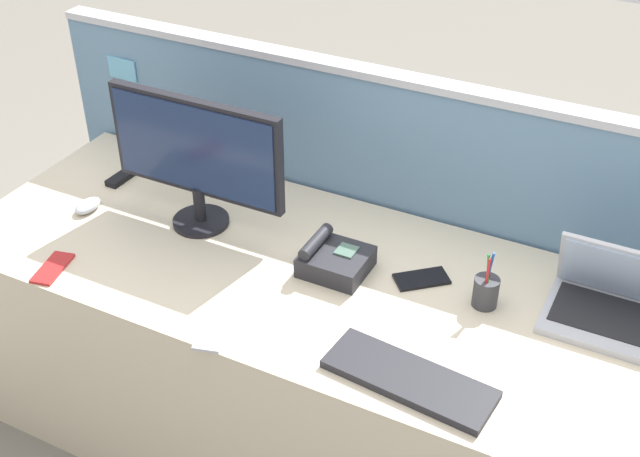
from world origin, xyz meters
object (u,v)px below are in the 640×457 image
desktop_monitor (196,154)px  keyboard_main (409,379)px  cell_phone_black_slab (422,279)px  desk_phone (334,260)px  cell_phone_silver_slab (214,331)px  tv_remote (127,174)px  laptop (621,304)px  pen_cup (486,291)px  computer_mouse_left_hand (88,206)px  cell_phone_red_case (53,268)px

desktop_monitor → keyboard_main: size_ratio=1.37×
cell_phone_black_slab → desk_phone: bearing=-115.3°
cell_phone_silver_slab → tv_remote: (-0.70, 0.53, 0.01)m
laptop → desk_phone: (-0.76, -0.15, -0.01)m
desktop_monitor → desk_phone: desktop_monitor is taller
desktop_monitor → keyboard_main: desktop_monitor is taller
tv_remote → laptop: bearing=2.4°
desk_phone → cell_phone_black_slab: bearing=15.8°
tv_remote → pen_cup: bearing=-2.2°
computer_mouse_left_hand → cell_phone_red_case: (0.12, -0.29, -0.01)m
computer_mouse_left_hand → cell_phone_black_slab: bearing=6.4°
computer_mouse_left_hand → desk_phone: bearing=4.0°
tv_remote → desktop_monitor: bearing=-14.1°
laptop → cell_phone_silver_slab: size_ratio=2.43×
pen_cup → cell_phone_red_case: pen_cup is taller
desk_phone → tv_remote: (-0.85, 0.15, -0.03)m
laptop → cell_phone_silver_slab: laptop is taller
keyboard_main → cell_phone_black_slab: 0.40m
desk_phone → desktop_monitor: bearing=175.8°
computer_mouse_left_hand → cell_phone_silver_slab: bearing=-25.6°
desktop_monitor → laptop: bearing=5.2°
desktop_monitor → cell_phone_red_case: desktop_monitor is taller
desktop_monitor → computer_mouse_left_hand: bearing=-163.3°
desk_phone → keyboard_main: 0.48m
desk_phone → cell_phone_black_slab: (0.24, 0.07, -0.03)m
laptop → computer_mouse_left_hand: laptop is taller
desktop_monitor → cell_phone_red_case: (-0.25, -0.40, -0.24)m
cell_phone_silver_slab → pen_cup: bearing=20.6°
cell_phone_silver_slab → tv_remote: tv_remote is taller
cell_phone_red_case → tv_remote: tv_remote is taller
pen_cup → cell_phone_black_slab: pen_cup is taller
pen_cup → desk_phone: bearing=-174.1°
desktop_monitor → cell_phone_red_case: size_ratio=3.88×
desktop_monitor → cell_phone_black_slab: 0.75m
pen_cup → tv_remote: size_ratio=1.03×
laptop → cell_phone_red_case: bearing=-160.9°
desktop_monitor → keyboard_main: 0.93m
laptop → desk_phone: 0.77m
desk_phone → computer_mouse_left_hand: size_ratio=1.82×
cell_phone_black_slab → computer_mouse_left_hand: bearing=-123.5°
desktop_monitor → pen_cup: (0.90, 0.01, -0.19)m
keyboard_main → pen_cup: bearing=84.3°
desk_phone → keyboard_main: size_ratio=0.44×
cell_phone_silver_slab → tv_remote: 0.87m
desktop_monitor → cell_phone_red_case: bearing=-121.7°
laptop → computer_mouse_left_hand: size_ratio=3.67×
desk_phone → pen_cup: bearing=5.9°
cell_phone_red_case → cell_phone_black_slab: size_ratio=0.98×
desktop_monitor → desk_phone: size_ratio=3.15×
computer_mouse_left_hand → cell_phone_silver_slab: (0.67, -0.31, -0.01)m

